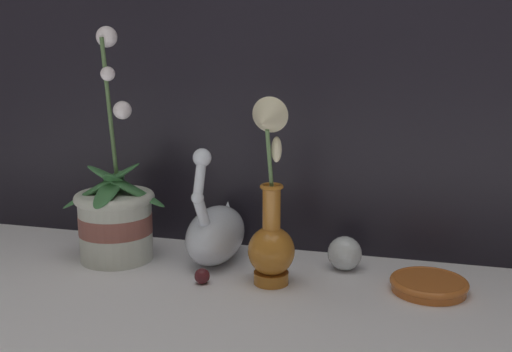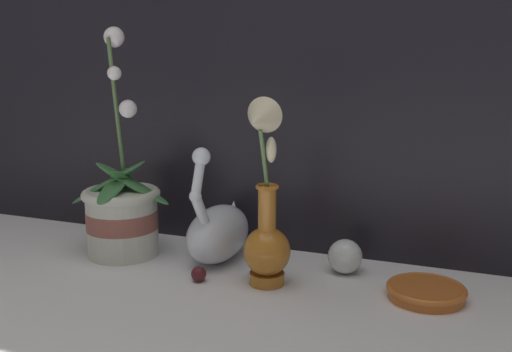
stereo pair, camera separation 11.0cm
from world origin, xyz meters
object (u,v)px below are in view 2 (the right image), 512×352
at_px(orchid_potted_plant, 122,212).
at_px(glass_sphere, 345,256).
at_px(swan_figurine, 218,230).
at_px(amber_dish, 426,291).
at_px(blue_vase, 265,220).

distance_m(orchid_potted_plant, glass_sphere, 0.45).
xyz_separation_m(swan_figurine, amber_dish, (0.40, -0.05, -0.05)).
bearing_deg(orchid_potted_plant, swan_figurine, 11.63).
xyz_separation_m(orchid_potted_plant, amber_dish, (0.60, -0.01, -0.08)).
distance_m(blue_vase, glass_sphere, 0.18).
relative_size(blue_vase, glass_sphere, 5.16).
bearing_deg(glass_sphere, swan_figurine, -175.74).
height_order(orchid_potted_plant, glass_sphere, orchid_potted_plant).
bearing_deg(blue_vase, swan_figurine, 144.80).
height_order(orchid_potted_plant, swan_figurine, orchid_potted_plant).
bearing_deg(swan_figurine, orchid_potted_plant, -168.37).
bearing_deg(blue_vase, orchid_potted_plant, 170.78).
bearing_deg(glass_sphere, orchid_potted_plant, -172.48).
bearing_deg(orchid_potted_plant, glass_sphere, 7.52).
bearing_deg(glass_sphere, blue_vase, -136.52).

